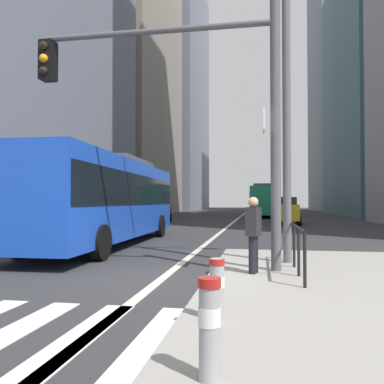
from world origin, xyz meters
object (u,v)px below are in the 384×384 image
(traffic_signal_gantry, at_px, (191,93))
(car_receding_far, at_px, (285,210))
(car_receding_near, at_px, (263,205))
(bollard_front, at_px, (210,323))
(city_bus_red_distant, at_px, (266,200))
(city_bus_blue_oncoming, at_px, (107,196))
(sedan_white_oncoming, at_px, (2,218))
(car_oncoming_mid, at_px, (155,210))
(pedestrian_waiting, at_px, (253,231))
(street_lamp_post, at_px, (286,53))
(city_bus_red_receding, at_px, (262,200))
(bollard_left, at_px, (217,285))

(traffic_signal_gantry, bearing_deg, car_receding_far, 80.64)
(car_receding_near, distance_m, bollard_front, 64.67)
(city_bus_red_distant, height_order, traffic_signal_gantry, traffic_signal_gantry)
(city_bus_blue_oncoming, bearing_deg, car_receding_far, 63.54)
(sedan_white_oncoming, distance_m, city_bus_red_distant, 45.97)
(car_oncoming_mid, distance_m, pedestrian_waiting, 22.50)
(city_bus_red_distant, xyz_separation_m, street_lamp_post, (-0.26, -48.64, 3.45))
(city_bus_red_receding, bearing_deg, pedestrian_waiting, -90.60)
(car_oncoming_mid, xyz_separation_m, bollard_front, (7.60, -26.04, -0.37))
(city_bus_red_distant, distance_m, bollard_left, 53.54)
(pedestrian_waiting, bearing_deg, car_receding_near, 89.33)
(bollard_left, bearing_deg, car_receding_near, 89.00)
(city_bus_red_receding, relative_size, car_receding_far, 2.49)
(sedan_white_oncoming, distance_m, car_receding_near, 55.17)
(street_lamp_post, height_order, bollard_left, street_lamp_post)
(city_bus_red_receding, xyz_separation_m, city_bus_red_distant, (0.70, 16.39, -0.00))
(bollard_left, xyz_separation_m, pedestrian_waiting, (0.40, 3.30, 0.44))
(sedan_white_oncoming, xyz_separation_m, car_receding_far, (11.75, 15.11, 0.00))
(car_receding_near, xyz_separation_m, traffic_signal_gantry, (-2.08, -59.31, 3.10))
(city_bus_blue_oncoming, xyz_separation_m, sedan_white_oncoming, (-4.28, -0.11, -0.85))
(city_bus_red_distant, height_order, bollard_left, city_bus_red_distant)
(sedan_white_oncoming, distance_m, traffic_signal_gantry, 10.34)
(car_oncoming_mid, xyz_separation_m, street_lamp_post, (8.68, -19.51, 4.29))
(car_receding_near, distance_m, street_lamp_post, 58.29)
(city_bus_red_distant, distance_m, street_lamp_post, 48.76)
(city_bus_red_distant, relative_size, street_lamp_post, 1.33)
(car_receding_far, relative_size, bollard_left, 5.81)
(city_bus_red_distant, relative_size, bollard_left, 13.91)
(city_bus_red_receding, relative_size, pedestrian_waiting, 7.01)
(city_bus_red_receding, height_order, car_receding_far, city_bus_red_receding)
(car_oncoming_mid, relative_size, pedestrian_waiting, 2.84)
(car_oncoming_mid, bearing_deg, car_receding_far, -2.48)
(city_bus_blue_oncoming, distance_m, traffic_signal_gantry, 7.06)
(pedestrian_waiting, bearing_deg, city_bus_red_receding, 89.40)
(city_bus_blue_oncoming, relative_size, bollard_left, 15.04)
(car_oncoming_mid, relative_size, bollard_front, 5.28)
(car_oncoming_mid, bearing_deg, street_lamp_post, -66.02)
(city_bus_red_receding, distance_m, city_bus_red_distant, 16.41)
(car_receding_far, bearing_deg, car_receding_near, 91.85)
(city_bus_blue_oncoming, distance_m, car_receding_near, 54.41)
(bollard_front, bearing_deg, car_receding_far, 84.98)
(city_bus_blue_oncoming, bearing_deg, city_bus_red_receding, 78.24)
(city_bus_blue_oncoming, xyz_separation_m, car_receding_far, (7.47, 15.00, -0.85))
(pedestrian_waiting, bearing_deg, bollard_front, -93.30)
(car_receding_near, relative_size, street_lamp_post, 0.54)
(city_bus_red_distant, bearing_deg, car_receding_near, 92.13)
(car_receding_far, relative_size, street_lamp_post, 0.56)
(sedan_white_oncoming, xyz_separation_m, bollard_left, (9.39, -8.84, -0.41))
(city_bus_red_distant, relative_size, pedestrian_waiting, 6.75)
(bollard_left, bearing_deg, sedan_white_oncoming, 136.73)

